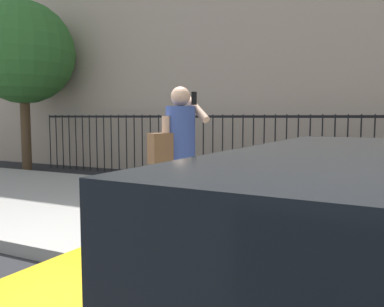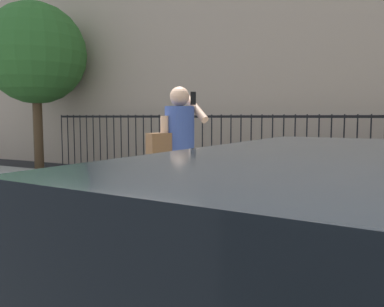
{
  "view_description": "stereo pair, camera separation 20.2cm",
  "coord_description": "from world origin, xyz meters",
  "views": [
    {
      "loc": [
        3.16,
        -2.98,
        1.55
      ],
      "look_at": [
        1.03,
        1.36,
        1.1
      ],
      "focal_mm": 37.17,
      "sensor_mm": 36.0,
      "label": 1
    },
    {
      "loc": [
        3.34,
        -2.89,
        1.55
      ],
      "look_at": [
        1.03,
        1.36,
        1.1
      ],
      "focal_mm": 37.17,
      "sensor_mm": 36.0,
      "label": 2
    }
  ],
  "objects": [
    {
      "name": "ground_plane",
      "position": [
        0.0,
        0.0,
        0.0
      ],
      "size": [
        60.0,
        60.0,
        0.0
      ],
      "primitive_type": "plane",
      "color": "black"
    },
    {
      "name": "sidewalk",
      "position": [
        0.0,
        2.2,
        0.07
      ],
      "size": [
        28.0,
        4.4,
        0.15
      ],
      "primitive_type": "cube",
      "color": "gray",
      "rests_on": "ground"
    },
    {
      "name": "iron_fence",
      "position": [
        0.0,
        5.9,
        1.02
      ],
      "size": [
        12.03,
        0.04,
        1.6
      ],
      "color": "black",
      "rests_on": "ground"
    },
    {
      "name": "pedestrian_on_phone",
      "position": [
        1.01,
        1.04,
        1.17
      ],
      "size": [
        0.59,
        0.73,
        1.74
      ],
      "color": "tan",
      "rests_on": "sidewalk"
    },
    {
      "name": "street_bench",
      "position": [
        2.51,
        3.69,
        0.65
      ],
      "size": [
        1.6,
        0.45,
        0.95
      ],
      "color": "brown",
      "rests_on": "sidewalk"
    },
    {
      "name": "street_tree_mid",
      "position": [
        -6.18,
        5.16,
        3.34
      ],
      "size": [
        2.89,
        2.89,
        4.8
      ],
      "color": "#4C3823",
      "rests_on": "ground"
    }
  ]
}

